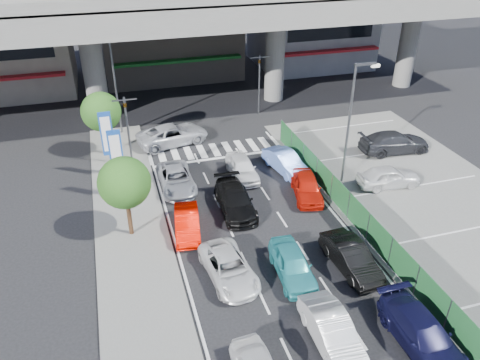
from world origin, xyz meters
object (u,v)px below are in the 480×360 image
object	(u,v)px
kei_truck_front_right	(286,162)
crossing_wagon_silver	(173,134)
traffic_cone	(330,178)
wagon_silver_front_left	(176,179)
traffic_light_left	(126,115)
street_lamp_left	(117,76)
signboard_near	(116,155)
taxi_orange_right	(307,187)
tree_near	(124,183)
hatch_black_mid_right	(351,257)
sedan_white_mid_left	(229,268)
minivan_navy_back	(423,334)
tree_far	(101,112)
signboard_far	(107,136)
hatch_white_back_mid	(332,331)
parked_sedan_white	(389,177)
street_lamp_right	(352,115)
sedan_white_front_mid	(242,168)
parked_sedan_dgrey	(394,142)
sedan_black_mid	(235,200)
taxi_teal_mid	(293,264)
traffic_light_right	(259,70)
taxi_orange_left	(187,223)

from	to	relation	value
kei_truck_front_right	crossing_wagon_silver	xyz separation A→B (m)	(-6.72, 6.58, 0.07)
traffic_cone	wagon_silver_front_left	bearing A→B (deg)	166.97
traffic_light_left	crossing_wagon_silver	size ratio (longest dim) A/B	0.95
traffic_light_left	street_lamp_left	xyz separation A→B (m)	(-0.13, 6.00, 0.83)
signboard_near	wagon_silver_front_left	size ratio (longest dim) A/B	1.03
signboard_near	taxi_orange_right	bearing A→B (deg)	-15.16
tree_near	hatch_black_mid_right	distance (m)	12.26
tree_near	sedan_white_mid_left	xyz separation A→B (m)	(4.29, -4.90, -2.78)
minivan_navy_back	taxi_orange_right	world-z (taller)	same
traffic_light_left	sedan_white_mid_left	size ratio (longest dim) A/B	1.19
tree_far	kei_truck_front_right	distance (m)	13.46
signboard_far	hatch_white_back_mid	world-z (taller)	signboard_far
hatch_black_mid_right	taxi_orange_right	xyz separation A→B (m)	(0.63, 6.94, 0.00)
traffic_light_left	signboard_near	size ratio (longest dim) A/B	1.11
minivan_navy_back	parked_sedan_white	bearing A→B (deg)	63.55
signboard_far	hatch_black_mid_right	size ratio (longest dim) A/B	1.12
street_lamp_right	sedan_white_front_mid	distance (m)	7.97
parked_sedan_dgrey	traffic_cone	world-z (taller)	parked_sedan_dgrey
sedan_black_mid	tree_far	bearing A→B (deg)	128.08
parked_sedan_dgrey	sedan_black_mid	bearing A→B (deg)	111.04
sedan_white_mid_left	taxi_teal_mid	size ratio (longest dim) A/B	1.08
street_lamp_right	street_lamp_left	bearing A→B (deg)	138.37
tree_near	wagon_silver_front_left	bearing A→B (deg)	52.82
street_lamp_left	taxi_orange_right	bearing A→B (deg)	-51.65
traffic_light_right	sedan_white_mid_left	world-z (taller)	traffic_light_right
parked_sedan_white	taxi_orange_right	bearing A→B (deg)	90.96
taxi_orange_right	kei_truck_front_right	world-z (taller)	same
minivan_navy_back	traffic_cone	world-z (taller)	minivan_navy_back
street_lamp_right	signboard_near	size ratio (longest dim) A/B	1.70
taxi_orange_left	traffic_cone	bearing A→B (deg)	23.42
traffic_light_left	wagon_silver_front_left	world-z (taller)	traffic_light_left
sedan_black_mid	signboard_far	bearing A→B (deg)	139.88
traffic_light_left	hatch_black_mid_right	bearing A→B (deg)	-55.62
signboard_near	tree_far	distance (m)	6.54
street_lamp_left	taxi_orange_right	xyz separation A→B (m)	(10.31, -13.04, -4.08)
hatch_black_mid_right	taxi_orange_left	xyz separation A→B (m)	(-7.32, 5.31, -0.06)
taxi_teal_mid	minivan_navy_back	bearing A→B (deg)	-54.03
sedan_white_mid_left	hatch_black_mid_right	distance (m)	6.16
traffic_light_right	sedan_white_mid_left	distance (m)	21.78
signboard_near	hatch_black_mid_right	world-z (taller)	signboard_near
sedan_white_front_mid	tree_near	bearing A→B (deg)	-149.10
taxi_teal_mid	kei_truck_front_right	distance (m)	10.68
sedan_white_front_mid	sedan_white_mid_left	bearing A→B (deg)	-109.72
street_lamp_right	parked_sedan_dgrey	xyz separation A→B (m)	(5.53, 2.85, -3.95)
hatch_white_back_mid	wagon_silver_front_left	xyz separation A→B (m)	(-4.01, 14.38, -0.05)
hatch_white_back_mid	sedan_white_front_mid	world-z (taller)	same
hatch_black_mid_right	taxi_orange_left	distance (m)	9.05
parked_sedan_white	kei_truck_front_right	bearing A→B (deg)	60.72
taxi_orange_left	kei_truck_front_right	world-z (taller)	kei_truck_front_right
hatch_white_back_mid	sedan_black_mid	distance (m)	10.84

